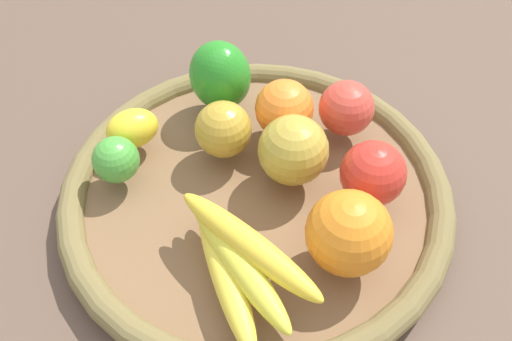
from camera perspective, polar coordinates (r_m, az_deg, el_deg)
ground_plane at (r=0.65m, az=-0.00°, el=-3.34°), size 2.40×2.40×0.00m
basket at (r=0.64m, az=-0.00°, el=-2.35°), size 0.44×0.44×0.04m
apple_0 at (r=0.60m, az=11.72°, el=-0.29°), size 0.08×0.08×0.07m
banana_bunch at (r=0.53m, az=-1.92°, el=-8.93°), size 0.10×0.18×0.05m
orange_1 at (r=0.66m, az=2.87°, el=6.26°), size 0.10×0.10×0.07m
bell_pepper at (r=0.69m, az=-3.65°, el=9.53°), size 0.08×0.09×0.09m
apple_1 at (r=0.67m, az=9.11°, el=6.25°), size 0.09×0.09×0.07m
lemon_0 at (r=0.66m, az=-12.37°, el=4.16°), size 0.07×0.06×0.05m
apple_3 at (r=0.61m, az=3.78°, el=2.06°), size 0.11×0.11×0.08m
apple_2 at (r=0.64m, az=-3.33°, el=4.18°), size 0.08×0.08×0.06m
orange_0 at (r=0.54m, az=9.34°, el=-6.23°), size 0.11×0.11×0.08m
lime_0 at (r=0.63m, az=-13.96°, el=1.08°), size 0.07×0.07×0.05m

